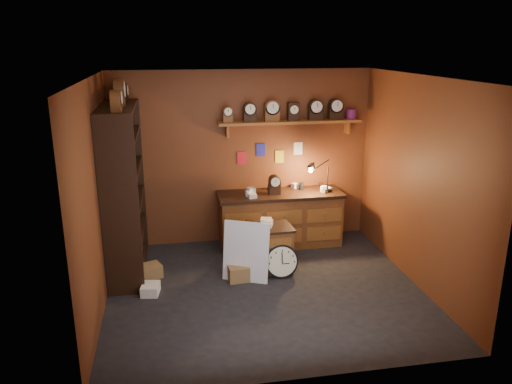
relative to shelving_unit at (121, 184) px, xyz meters
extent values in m
plane|color=black|center=(1.79, -0.98, -1.25)|extent=(4.00, 4.00, 0.00)
cube|color=brown|center=(1.79, 0.82, 0.10)|extent=(4.00, 0.02, 2.70)
cube|color=brown|center=(1.79, -2.78, 0.10)|extent=(4.00, 0.02, 2.70)
cube|color=brown|center=(-0.21, -0.98, 0.10)|extent=(0.02, 3.60, 2.70)
cube|color=brown|center=(3.79, -0.98, 0.10)|extent=(0.02, 3.60, 2.70)
cube|color=beige|center=(1.79, -0.98, 1.45)|extent=(4.00, 3.60, 0.02)
cube|color=#935520|center=(2.49, 0.67, 0.67)|extent=(2.20, 0.30, 0.04)
cube|color=#935520|center=(1.54, 0.74, 0.55)|extent=(0.04, 0.16, 0.20)
cube|color=#935520|center=(3.44, 0.74, 0.55)|extent=(0.04, 0.16, 0.20)
cylinder|color=#B21419|center=(3.47, 0.67, 0.76)|extent=(0.16, 0.16, 0.15)
cube|color=#B61625|center=(1.94, 0.81, 0.10)|extent=(0.14, 0.01, 0.20)
cube|color=#1A1D93|center=(2.24, 0.81, 0.22)|extent=(0.14, 0.01, 0.20)
cube|color=gold|center=(2.54, 0.81, 0.10)|extent=(0.14, 0.01, 0.20)
cube|color=silver|center=(2.84, 0.81, 0.22)|extent=(0.14, 0.01, 0.20)
cube|color=black|center=(-0.19, 0.00, -0.10)|extent=(0.03, 1.60, 2.30)
cube|color=black|center=(0.04, -0.78, -0.10)|extent=(0.45, 0.03, 2.30)
cube|color=black|center=(0.04, 0.78, -0.10)|extent=(0.45, 0.03, 2.30)
cube|color=black|center=(0.04, 0.00, -1.20)|extent=(0.43, 1.54, 0.03)
cube|color=black|center=(0.04, 0.00, -0.70)|extent=(0.43, 1.54, 0.03)
cube|color=black|center=(0.04, 0.00, -0.25)|extent=(0.43, 1.54, 0.03)
cube|color=black|center=(0.04, 0.00, 0.20)|extent=(0.43, 1.54, 0.03)
cube|color=black|center=(0.04, 0.00, 0.65)|extent=(0.43, 1.54, 0.03)
cube|color=black|center=(0.04, 0.00, 1.03)|extent=(0.43, 1.54, 0.03)
cube|color=brown|center=(2.32, 0.50, -0.85)|extent=(1.88, 0.60, 0.80)
cube|color=black|center=(2.32, 0.50, -0.43)|extent=(1.94, 0.66, 0.05)
cube|color=#935520|center=(2.32, 0.20, -0.85)|extent=(1.80, 0.02, 0.52)
cylinder|color=black|center=(3.06, 0.45, -0.39)|extent=(0.12, 0.12, 0.02)
cylinder|color=black|center=(3.06, 0.45, -0.20)|extent=(0.02, 0.02, 0.38)
cylinder|color=black|center=(2.94, 0.42, 0.04)|extent=(0.27, 0.09, 0.14)
cone|color=black|center=(2.80, 0.39, 0.00)|extent=(0.18, 0.14, 0.18)
cube|color=brown|center=(2.00, -0.38, -0.94)|extent=(0.55, 0.47, 0.62)
cube|color=black|center=(2.00, -0.38, -0.62)|extent=(0.59, 0.51, 0.03)
cube|color=#935520|center=(2.00, -0.61, -0.94)|extent=(0.47, 0.04, 0.52)
cylinder|color=black|center=(2.08, -0.63, -1.03)|extent=(0.47, 0.16, 0.47)
cylinder|color=#FFF7CB|center=(2.08, -0.67, -1.02)|extent=(0.41, 0.09, 0.40)
cube|color=black|center=(2.08, -0.68, -0.96)|extent=(0.01, 0.04, 0.15)
cube|color=black|center=(2.14, -0.68, -1.05)|extent=(0.10, 0.01, 0.01)
cube|color=silver|center=(1.60, -0.62, -1.25)|extent=(0.64, 0.41, 0.82)
cube|color=silver|center=(2.03, -0.08, -0.99)|extent=(0.64, 0.64, 0.52)
cube|color=black|center=(2.03, -0.34, -0.99)|extent=(0.41, 0.17, 0.42)
cube|color=olive|center=(0.32, -0.33, -1.16)|extent=(0.36, 0.33, 0.18)
cube|color=white|center=(0.33, -0.81, -1.19)|extent=(0.26, 0.29, 0.13)
cube|color=olive|center=(1.49, -0.64, -1.15)|extent=(0.29, 0.25, 0.21)
camera|label=1|loc=(0.64, -6.69, 1.84)|focal=35.00mm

